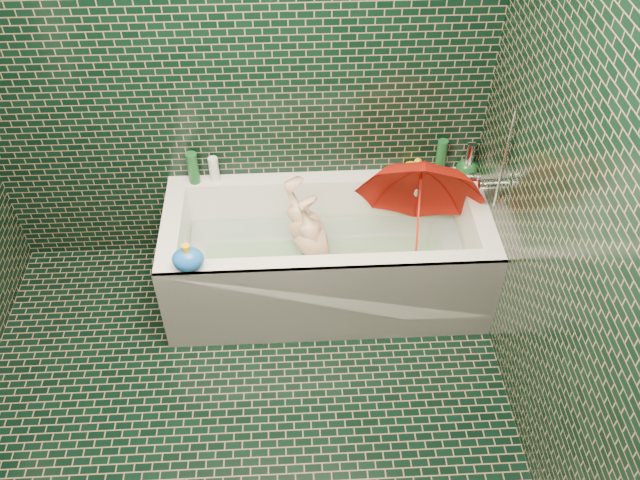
{
  "coord_description": "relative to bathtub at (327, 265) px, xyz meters",
  "views": [
    {
      "loc": [
        0.28,
        -1.55,
        2.88
      ],
      "look_at": [
        0.4,
        0.82,
        0.58
      ],
      "focal_mm": 38.0,
      "sensor_mm": 36.0,
      "label": 1
    }
  ],
  "objects": [
    {
      "name": "floor",
      "position": [
        -0.45,
        -1.01,
        -0.21
      ],
      "size": [
        2.8,
        2.8,
        0.0
      ],
      "primitive_type": "plane",
      "color": "black",
      "rests_on": "ground"
    },
    {
      "name": "wall_back",
      "position": [
        -0.45,
        0.39,
        1.04
      ],
      "size": [
        2.8,
        0.0,
        2.8
      ],
      "primitive_type": "plane",
      "rotation": [
        1.57,
        0.0,
        0.0
      ],
      "color": "black",
      "rests_on": "floor"
    },
    {
      "name": "wall_right",
      "position": [
        0.85,
        -1.01,
        1.04
      ],
      "size": [
        0.0,
        2.8,
        2.8
      ],
      "primitive_type": "plane",
      "rotation": [
        1.57,
        0.0,
        -1.57
      ],
      "color": "black",
      "rests_on": "floor"
    },
    {
      "name": "bathtub",
      "position": [
        0.0,
        0.0,
        0.0
      ],
      "size": [
        1.7,
        0.75,
        0.55
      ],
      "color": "white",
      "rests_on": "floor"
    },
    {
      "name": "bath_mat",
      "position": [
        0.0,
        0.02,
        -0.06
      ],
      "size": [
        1.35,
        0.47,
        0.01
      ],
      "primitive_type": "cube",
      "color": "#4FCE29",
      "rests_on": "bathtub"
    },
    {
      "name": "water",
      "position": [
        0.0,
        0.02,
        0.09
      ],
      "size": [
        1.48,
        0.53,
        0.0
      ],
      "primitive_type": "cube",
      "color": "silver",
      "rests_on": "bathtub"
    },
    {
      "name": "faucet",
      "position": [
        0.81,
        0.01,
        0.56
      ],
      "size": [
        0.18,
        0.19,
        0.55
      ],
      "color": "silver",
      "rests_on": "wall_right"
    },
    {
      "name": "child",
      "position": [
        -0.05,
        0.01,
        0.1
      ],
      "size": [
        0.99,
        0.6,
        0.42
      ],
      "primitive_type": "imported",
      "rotation": [
        -1.35,
        0.0,
        -1.26
      ],
      "color": "#D9A988",
      "rests_on": "bathtub"
    },
    {
      "name": "umbrella",
      "position": [
        0.47,
        0.01,
        0.34
      ],
      "size": [
        0.91,
        0.98,
        0.98
      ],
      "primitive_type": "imported",
      "rotation": [
        0.55,
        -0.33,
        -0.37
      ],
      "color": "red",
      "rests_on": "bathtub"
    },
    {
      "name": "soap_bottle_a",
      "position": [
        0.8,
        0.33,
        0.34
      ],
      "size": [
        0.12,
        0.12,
        0.24
      ],
      "primitive_type": "imported",
      "rotation": [
        0.0,
        0.0,
        -0.37
      ],
      "color": "white",
      "rests_on": "bathtub"
    },
    {
      "name": "soap_bottle_b",
      "position": [
        0.8,
        0.35,
        0.34
      ],
      "size": [
        0.08,
        0.09,
        0.17
      ],
      "primitive_type": "imported",
      "rotation": [
        0.0,
        0.0,
        -0.1
      ],
      "color": "#57217B",
      "rests_on": "bathtub"
    },
    {
      "name": "soap_bottle_c",
      "position": [
        0.79,
        0.32,
        0.34
      ],
      "size": [
        0.14,
        0.14,
        0.16
      ],
      "primitive_type": "imported",
      "rotation": [
        0.0,
        0.0,
        -0.13
      ],
      "color": "#154C22",
      "rests_on": "bathtub"
    },
    {
      "name": "bottle_right_tall",
      "position": [
        0.64,
        0.34,
        0.45
      ],
      "size": [
        0.06,
        0.06,
        0.22
      ],
      "primitive_type": "cylinder",
      "rotation": [
        0.0,
        0.0,
        -0.1
      ],
      "color": "#154C22",
      "rests_on": "bathtub"
    },
    {
      "name": "bottle_right_pump",
      "position": [
        0.8,
        0.36,
        0.43
      ],
      "size": [
        0.06,
        0.06,
        0.18
      ],
      "primitive_type": "cylinder",
      "rotation": [
        0.0,
        0.0,
        -0.21
      ],
      "color": "silver",
      "rests_on": "bathtub"
    },
    {
      "name": "bottle_left_tall",
      "position": [
        -0.7,
        0.34,
        0.43
      ],
      "size": [
        0.07,
        0.07,
        0.19
      ],
      "primitive_type": "cylinder",
      "rotation": [
        0.0,
        0.0,
        0.17
      ],
      "color": "#154C22",
      "rests_on": "bathtub"
    },
    {
      "name": "bottle_left_short",
      "position": [
        -0.59,
        0.35,
        0.41
      ],
      "size": [
        0.06,
        0.06,
        0.15
      ],
      "primitive_type": "cylinder",
      "rotation": [
        0.0,
        0.0,
        0.15
      ],
      "color": "white",
      "rests_on": "bathtub"
    },
    {
      "name": "rubber_duck",
      "position": [
        0.49,
        0.36,
        0.38
      ],
      "size": [
        0.12,
        0.09,
        0.09
      ],
      "rotation": [
        0.0,
        0.0,
        -0.2
      ],
      "color": "yellow",
      "rests_on": "bathtub"
    },
    {
      "name": "bath_toy",
      "position": [
        -0.67,
        -0.32,
        0.4
      ],
      "size": [
        0.17,
        0.14,
        0.15
      ],
      "rotation": [
        0.0,
        0.0,
        -0.15
      ],
      "color": "blue",
      "rests_on": "bathtub"
    }
  ]
}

